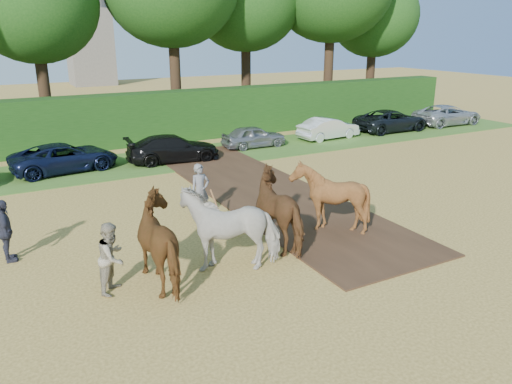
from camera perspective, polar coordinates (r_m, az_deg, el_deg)
ground at (r=14.85m, az=8.90°, el=-8.07°), size 120.00×120.00×0.00m
earth_strip at (r=21.05m, az=0.73°, el=0.17°), size 4.50×17.00×0.05m
grass_verge at (r=26.65m, az=-9.48°, el=3.73°), size 50.00×5.00×0.03m
hedgerow at (r=30.56m, az=-12.44°, el=8.22°), size 46.00×1.60×3.00m
spectator_near at (r=13.35m, az=-16.11°, el=-7.20°), size 1.13×1.16×1.89m
spectator_far at (r=16.14m, az=-26.75°, el=-4.03°), size 0.51×1.13×1.89m
plough_team at (r=14.94m, az=0.05°, el=-2.79°), size 7.74×5.93×2.35m
parked_cars at (r=28.51m, az=-0.32°, el=6.30°), size 41.40×3.26×1.43m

